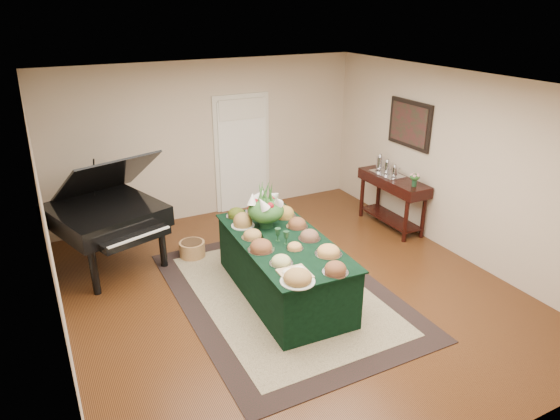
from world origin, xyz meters
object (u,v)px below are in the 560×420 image
buffet_table (283,267)px  floral_centerpiece (266,206)px  grand_piano (107,214)px  mahogany_sideboard (393,188)px

buffet_table → floral_centerpiece: 0.83m
buffet_table → floral_centerpiece: bearing=91.9°
grand_piano → mahogany_sideboard: grand_piano is taller
buffet_table → grand_piano: bearing=135.7°
grand_piano → buffet_table: bearing=-44.3°
grand_piano → mahogany_sideboard: 4.53m
floral_centerpiece → mahogany_sideboard: bearing=13.1°
floral_centerpiece → mahogany_sideboard: size_ratio=0.36×
floral_centerpiece → grand_piano: grand_piano is taller
buffet_table → grand_piano: grand_piano is taller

